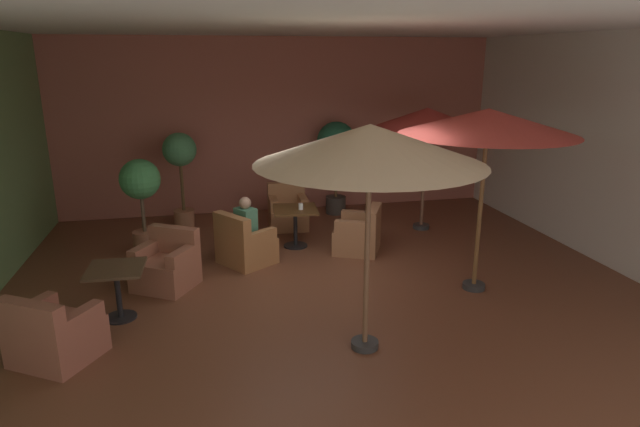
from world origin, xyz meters
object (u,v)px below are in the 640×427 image
potted_tree_mid_left (336,149)px  potted_tree_mid_right (141,191)px  armchair_front_left_south (245,245)px  armchair_front_left_east (288,212)px  armchair_front_right_east (167,266)px  patio_umbrella_near_wall (370,145)px  cafe_table_front_right (117,281)px  patron_blue_shirt (246,220)px  patio_umbrella_tall_red (488,123)px  iced_drink_cup (301,206)px  patio_umbrella_center_beige (427,119)px  cafe_table_front_left (295,217)px  armchair_front_left_north (359,234)px  potted_tree_left_corner (180,163)px  armchair_front_right_north (54,335)px

potted_tree_mid_left → potted_tree_mid_right: bearing=-155.6°
armchair_front_left_south → potted_tree_mid_left: bearing=49.8°
armchair_front_left_east → armchair_front_right_east: armchair_front_left_east is taller
armchair_front_left_south → armchair_front_right_east: armchair_front_left_south is taller
patio_umbrella_near_wall → cafe_table_front_right: bearing=154.5°
potted_tree_mid_right → patron_blue_shirt: size_ratio=2.40×
armchair_front_left_east → patio_umbrella_tall_red: size_ratio=0.33×
potted_tree_mid_left → iced_drink_cup: bearing=-119.4°
patio_umbrella_tall_red → potted_tree_mid_left: (-1.02, 4.23, -1.00)m
armchair_front_left_east → potted_tree_mid_left: 1.75m
armchair_front_left_east → patio_umbrella_center_beige: bearing=-14.1°
armchair_front_right_east → iced_drink_cup: size_ratio=9.43×
potted_tree_mid_right → patron_blue_shirt: bearing=-26.1°
patio_umbrella_tall_red → patio_umbrella_near_wall: size_ratio=1.00×
iced_drink_cup → patio_umbrella_near_wall: bearing=-88.2°
cafe_table_front_right → armchair_front_right_east: bearing=59.1°
cafe_table_front_left → armchair_front_left_north: bearing=-25.1°
armchair_front_left_north → iced_drink_cup: iced_drink_cup is taller
cafe_table_front_right → patio_umbrella_center_beige: size_ratio=0.31×
patio_umbrella_center_beige → potted_tree_left_corner: 4.70m
patio_umbrella_center_beige → patron_blue_shirt: (-3.48, -1.11, -1.40)m
cafe_table_front_right → armchair_front_right_east: (0.54, 0.91, -0.21)m
armchair_front_left_north → armchair_front_left_south: armchair_front_left_south is taller
potted_tree_mid_right → iced_drink_cup: 2.67m
patio_umbrella_tall_red → potted_tree_mid_right: patio_umbrella_tall_red is taller
patio_umbrella_tall_red → potted_tree_left_corner: patio_umbrella_tall_red is taller
armchair_front_right_east → potted_tree_left_corner: (0.18, 2.80, 0.98)m
armchair_front_left_east → armchair_front_left_north: bearing=-58.7°
armchair_front_right_north → patron_blue_shirt: 3.44m
cafe_table_front_left → patron_blue_shirt: (-0.91, -0.61, 0.19)m
potted_tree_mid_left → armchair_front_left_east: bearing=-146.9°
cafe_table_front_right → potted_tree_mid_left: (3.87, 4.11, 0.87)m
armchair_front_left_south → armchair_front_right_north: 3.37m
patron_blue_shirt → iced_drink_cup: size_ratio=6.19×
armchair_front_right_north → potted_tree_mid_left: 6.77m
patio_umbrella_tall_red → potted_tree_mid_left: size_ratio=1.32×
armchair_front_left_east → cafe_table_front_left: bearing=-92.1°
patio_umbrella_center_beige → potted_tree_mid_right: size_ratio=1.43×
armchair_front_left_north → cafe_table_front_right: 4.09m
patio_umbrella_center_beige → potted_tree_mid_right: 5.24m
iced_drink_cup → patio_umbrella_tall_red: bearing=-46.5°
armchair_front_right_east → potted_tree_mid_left: size_ratio=0.53×
cafe_table_front_left → armchair_front_left_south: 1.16m
potted_tree_left_corner → iced_drink_cup: bearing=-38.0°
armchair_front_left_north → patio_umbrella_tall_red: 3.04m
patio_umbrella_center_beige → potted_tree_mid_right: bearing=-176.6°
patron_blue_shirt → armchair_front_left_north: bearing=4.0°
cafe_table_front_left → potted_tree_mid_left: 2.40m
cafe_table_front_left → patio_umbrella_tall_red: size_ratio=0.32×
armchair_front_left_south → potted_tree_left_corner: bearing=115.1°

